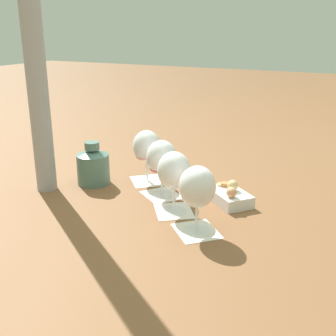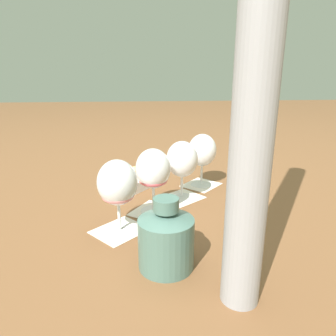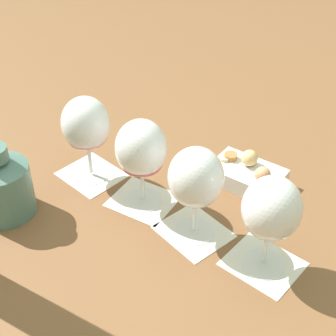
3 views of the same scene
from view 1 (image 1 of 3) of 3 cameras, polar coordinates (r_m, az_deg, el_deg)
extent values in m
plane|color=brown|center=(1.28, -0.15, -4.71)|extent=(8.00, 8.00, 0.00)
cube|color=silver|center=(1.45, -2.81, -1.74)|extent=(0.16, 0.16, 0.00)
cube|color=silver|center=(1.33, -0.84, -3.65)|extent=(0.16, 0.15, 0.00)
cube|color=silver|center=(1.22, 0.79, -5.83)|extent=(0.15, 0.16, 0.00)
cube|color=silver|center=(1.11, 3.86, -8.49)|extent=(0.16, 0.16, 0.00)
cylinder|color=white|center=(1.45, -2.81, -1.60)|extent=(0.07, 0.07, 0.01)
cylinder|color=white|center=(1.43, -2.84, -0.18)|extent=(0.01, 0.01, 0.07)
ellipsoid|color=white|center=(1.41, -2.89, 2.96)|extent=(0.09, 0.09, 0.11)
ellipsoid|color=pink|center=(1.42, -2.87, 1.72)|extent=(0.08, 0.08, 0.03)
cylinder|color=white|center=(1.33, -0.85, -3.50)|extent=(0.07, 0.07, 0.01)
cylinder|color=white|center=(1.31, -0.85, -1.97)|extent=(0.01, 0.01, 0.07)
ellipsoid|color=white|center=(1.29, -0.87, 1.44)|extent=(0.09, 0.09, 0.11)
ellipsoid|color=#D45A64|center=(1.30, -0.86, 0.02)|extent=(0.08, 0.08, 0.03)
cylinder|color=white|center=(1.22, 0.79, -5.67)|extent=(0.07, 0.07, 0.01)
cylinder|color=white|center=(1.20, 0.80, -4.02)|extent=(0.01, 0.01, 0.07)
ellipsoid|color=white|center=(1.17, 0.82, -0.33)|extent=(0.09, 0.09, 0.11)
ellipsoid|color=maroon|center=(1.18, 0.81, -1.59)|extent=(0.08, 0.08, 0.04)
cylinder|color=white|center=(1.11, 3.86, -8.32)|extent=(0.07, 0.07, 0.01)
cylinder|color=white|center=(1.09, 3.91, -6.54)|extent=(0.01, 0.01, 0.07)
ellipsoid|color=white|center=(1.06, 4.00, -2.54)|extent=(0.09, 0.09, 0.11)
ellipsoid|color=maroon|center=(1.07, 3.97, -3.84)|extent=(0.08, 0.08, 0.04)
cylinder|color=#4C7066|center=(1.43, -10.08, -0.14)|extent=(0.11, 0.11, 0.10)
cone|color=#4C7066|center=(1.42, -10.22, 2.13)|extent=(0.11, 0.11, 0.02)
cylinder|color=#4C7066|center=(1.41, -10.27, 2.98)|extent=(0.05, 0.05, 0.03)
cube|color=silver|center=(1.28, 8.30, -3.92)|extent=(0.17, 0.16, 0.04)
sphere|color=#DBB775|center=(1.28, 8.74, -2.33)|extent=(0.03, 0.03, 0.03)
cylinder|color=beige|center=(1.32, 7.11, -2.26)|extent=(0.02, 0.02, 0.01)
cylinder|color=#B2703D|center=(1.31, 7.68, -2.21)|extent=(0.03, 0.03, 0.01)
sphere|color=tan|center=(1.23, 8.60, -3.28)|extent=(0.03, 0.03, 0.03)
cylinder|color=#99999E|center=(1.34, -17.74, 15.20)|extent=(0.06, 0.06, 0.89)
camera|label=2|loc=(1.76, -23.43, 12.37)|focal=32.00mm
camera|label=3|loc=(0.69, -36.94, 27.26)|focal=55.00mm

